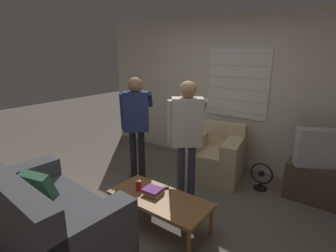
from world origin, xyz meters
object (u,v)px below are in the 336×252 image
object	(u,v)px
armchair_beige	(215,155)
book_stack	(153,191)
tv	(331,149)
soda_can	(139,185)
coffee_table	(159,200)
couch_blue	(46,220)
spare_remote	(163,188)
person_right_standing	(187,129)
person_left_standing	(136,117)
floor_fan	(261,177)

from	to	relation	value
armchair_beige	book_stack	world-z (taller)	armchair_beige
tv	armchair_beige	bearing A→B (deg)	-20.72
tv	soda_can	xyz separation A→B (m)	(-1.73, -1.78, -0.32)
armchair_beige	coffee_table	size ratio (longest dim) A/B	0.83
couch_blue	spare_remote	bearing A→B (deg)	65.59
person_right_standing	soda_can	bearing A→B (deg)	-147.70
person_right_standing	spare_remote	size ratio (longest dim) A/B	12.19
couch_blue	spare_remote	xyz separation A→B (m)	(0.61, 1.14, 0.05)
coffee_table	person_left_standing	xyz separation A→B (m)	(-1.03, 0.74, 0.67)
coffee_table	person_left_standing	distance (m)	1.44
couch_blue	armchair_beige	size ratio (longest dim) A/B	1.73
couch_blue	person_left_standing	xyz separation A→B (m)	(-0.35, 1.71, 0.67)
person_left_standing	person_right_standing	bearing A→B (deg)	-45.13
coffee_table	person_right_standing	distance (m)	0.94
coffee_table	floor_fan	bearing A→B (deg)	67.26
floor_fan	spare_remote	bearing A→B (deg)	-117.69
armchair_beige	spare_remote	world-z (taller)	armchair_beige
tv	book_stack	distance (m)	2.35
armchair_beige	soda_can	bearing A→B (deg)	72.55
book_stack	person_right_standing	bearing A→B (deg)	85.79
armchair_beige	spare_remote	size ratio (longest dim) A/B	7.32
book_stack	floor_fan	distance (m)	1.75
person_right_standing	floor_fan	distance (m)	1.44
armchair_beige	tv	size ratio (longest dim) A/B	1.17
coffee_table	floor_fan	world-z (taller)	floor_fan
spare_remote	couch_blue	bearing A→B (deg)	-91.66
book_stack	soda_can	distance (m)	0.20
book_stack	spare_remote	distance (m)	0.16
person_right_standing	floor_fan	xyz separation A→B (m)	(0.71, 0.94, -0.83)
spare_remote	floor_fan	xyz separation A→B (m)	(0.74, 1.40, -0.19)
person_right_standing	spare_remote	distance (m)	0.79
person_left_standing	floor_fan	size ratio (longest dim) A/B	3.93
couch_blue	coffee_table	xyz separation A→B (m)	(0.68, 0.97, -0.00)
coffee_table	book_stack	world-z (taller)	book_stack
person_left_standing	spare_remote	world-z (taller)	person_left_standing
tv	person_right_standing	distance (m)	1.88
person_right_standing	person_left_standing	bearing A→B (deg)	136.23
armchair_beige	spare_remote	distance (m)	1.41
couch_blue	person_left_standing	bearing A→B (deg)	105.21
spare_remote	coffee_table	bearing A→B (deg)	-39.97
floor_fan	armchair_beige	bearing A→B (deg)	179.93
armchair_beige	person_right_standing	world-z (taller)	person_right_standing
coffee_table	spare_remote	size ratio (longest dim) A/B	8.77
coffee_table	tv	size ratio (longest dim) A/B	1.40
coffee_table	tv	bearing A→B (deg)	50.59
coffee_table	spare_remote	world-z (taller)	spare_remote
armchair_beige	soda_can	world-z (taller)	armchair_beige
person_right_standing	soda_can	world-z (taller)	person_right_standing
soda_can	person_left_standing	bearing A→B (deg)	133.93
armchair_beige	couch_blue	bearing A→B (deg)	66.42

